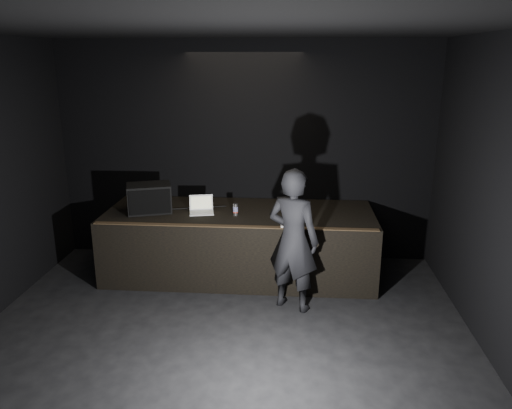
{
  "coord_description": "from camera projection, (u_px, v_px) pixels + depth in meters",
  "views": [
    {
      "loc": [
        0.81,
        -4.38,
        3.21
      ],
      "look_at": [
        0.28,
        2.3,
        1.24
      ],
      "focal_mm": 35.0,
      "sensor_mm": 36.0,
      "label": 1
    }
  ],
  "objects": [
    {
      "name": "wii_remote",
      "position": [
        282.0,
        226.0,
        6.8
      ],
      "size": [
        0.04,
        0.14,
        0.03
      ],
      "primitive_type": "cube",
      "rotation": [
        0.0,
        0.0,
        0.07
      ],
      "color": "white",
      "rests_on": "stage_riser"
    },
    {
      "name": "room_walls",
      "position": [
        206.0,
        193.0,
        4.58
      ],
      "size": [
        6.1,
        7.1,
        3.52
      ],
      "color": "black",
      "rests_on": "ground"
    },
    {
      "name": "laptop",
      "position": [
        201.0,
        208.0,
        7.42
      ],
      "size": [
        0.41,
        0.38,
        0.24
      ],
      "rotation": [
        0.0,
        0.0,
        0.21
      ],
      "color": "silver",
      "rests_on": "stage_riser"
    },
    {
      "name": "ground",
      "position": [
        211.0,
        381.0,
        5.15
      ],
      "size": [
        7.0,
        7.0,
        0.0
      ],
      "primitive_type": "plane",
      "color": "black",
      "rests_on": "ground"
    },
    {
      "name": "person",
      "position": [
        293.0,
        240.0,
        6.44
      ],
      "size": [
        0.82,
        0.7,
        1.9
      ],
      "primitive_type": "imported",
      "rotation": [
        0.0,
        0.0,
        2.71
      ],
      "color": "black",
      "rests_on": "ground"
    },
    {
      "name": "riser_lip",
      "position": [
        234.0,
        226.0,
        6.8
      ],
      "size": [
        3.92,
        0.1,
        0.01
      ],
      "primitive_type": "cube",
      "color": "brown",
      "rests_on": "stage_riser"
    },
    {
      "name": "beer_can",
      "position": [
        235.0,
        210.0,
        7.27
      ],
      "size": [
        0.07,
        0.07,
        0.17
      ],
      "color": "silver",
      "rests_on": "stage_riser"
    },
    {
      "name": "stage_monitor",
      "position": [
        149.0,
        198.0,
        7.41
      ],
      "size": [
        0.74,
        0.63,
        0.42
      ],
      "rotation": [
        0.0,
        0.0,
        0.32
      ],
      "color": "black",
      "rests_on": "stage_riser"
    },
    {
      "name": "stage_riser",
      "position": [
        240.0,
        243.0,
        7.62
      ],
      "size": [
        4.0,
        1.5,
        1.0
      ],
      "primitive_type": "cube",
      "color": "black",
      "rests_on": "ground"
    },
    {
      "name": "plastic_cup",
      "position": [
        211.0,
        207.0,
        7.52
      ],
      "size": [
        0.09,
        0.09,
        0.11
      ],
      "primitive_type": "cylinder",
      "color": "white",
      "rests_on": "stage_riser"
    },
    {
      "name": "cable",
      "position": [
        196.0,
        208.0,
        7.63
      ],
      "size": [
        0.91,
        0.28,
        0.02
      ],
      "primitive_type": "cylinder",
      "rotation": [
        0.0,
        1.57,
        0.28
      ],
      "color": "black",
      "rests_on": "stage_riser"
    }
  ]
}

